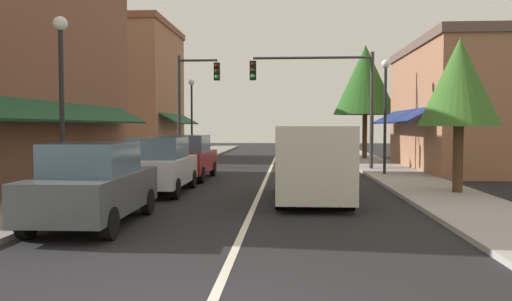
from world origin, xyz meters
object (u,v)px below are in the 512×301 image
Objects in this scene: traffic_signal_left_corner at (192,95)px; street_lamp_left_far at (192,106)px; van_in_lane at (312,160)px; tree_right_near at (459,83)px; tree_right_far at (365,80)px; parked_car_third_left at (188,157)px; parked_car_nearest_left at (94,185)px; street_lamp_right_mid at (385,98)px; parked_car_second_left at (160,165)px; traffic_signal_mast_arm at (328,89)px; street_lamp_left_near at (61,80)px.

street_lamp_left_far is (-0.75, 3.82, -0.43)m from traffic_signal_left_corner.
van_in_lane is 1.09× the size of tree_right_near.
tree_right_near is 16.45m from tree_right_far.
traffic_signal_left_corner is (-1.01, 6.17, 2.84)m from parked_car_third_left.
van_in_lane is (4.80, 3.96, 0.27)m from parked_car_nearest_left.
street_lamp_right_mid reaches higher than tree_right_near.
street_lamp_right_mid is at bearing -93.91° from tree_right_far.
street_lamp_right_mid is at bearing -40.77° from street_lamp_left_far.
parked_car_second_left is 4.93m from van_in_lane.
traffic_signal_mast_arm is at bearing 128.70° from street_lamp_right_mid.
traffic_signal_mast_arm reaches higher than street_lamp_right_mid.
traffic_signal_left_corner reaches higher than parked_car_nearest_left.
parked_car_nearest_left is at bearing -91.38° from parked_car_second_left.
street_lamp_right_mid is (8.08, 5.70, 2.40)m from parked_car_second_left.
tree_right_far is at bearing 86.09° from street_lamp_right_mid.
parked_car_second_left is at bearing 63.01° from street_lamp_left_near.
parked_car_third_left is 0.86× the size of tree_right_near.
street_lamp_left_near is at bearing -102.53° from parked_car_third_left.
tree_right_near is at bearing -45.68° from traffic_signal_left_corner.
street_lamp_left_near is (-7.56, -11.65, -0.60)m from traffic_signal_mast_arm.
tree_right_far is (0.72, 10.60, 1.70)m from street_lamp_right_mid.
street_lamp_left_near is 11.30m from tree_right_near.
traffic_signal_mast_arm is (5.97, 13.68, 2.99)m from parked_car_nearest_left.
tree_right_far reaches higher than van_in_lane.
tree_right_near is (9.13, -4.21, 2.53)m from parked_car_third_left.
van_in_lane is 5.14m from tree_right_near.
van_in_lane reaches higher than parked_car_nearest_left.
street_lamp_left_near is at bearing -122.97° from traffic_signal_mast_arm.
van_in_lane is at bearing -164.41° from tree_right_near.
van_in_lane is at bearing -63.90° from traffic_signal_left_corner.
tree_right_far is at bearing 54.83° from parked_car_third_left.
tree_right_far is (9.75, 5.99, 1.26)m from traffic_signal_left_corner.
tree_right_near is 0.67× the size of tree_right_far.
tree_right_far reaches higher than parked_car_nearest_left.
parked_car_second_left is 0.86× the size of tree_right_near.
van_in_lane is 0.89× the size of traffic_signal_mast_arm.
van_in_lane is 10.17m from traffic_signal_mast_arm.
street_lamp_left_near reaches higher than tree_right_near.
street_lamp_left_far is at bearing 96.11° from parked_car_second_left.
parked_car_second_left is at bearing -144.77° from street_lamp_right_mid.
traffic_signal_mast_arm is at bearing -110.14° from tree_right_far.
parked_car_nearest_left is 6.23m from van_in_lane.
tree_right_near is (4.45, 1.24, 2.27)m from van_in_lane.
traffic_signal_left_corner reaches higher than parked_car_second_left.
tree_right_near reaches higher than parked_car_second_left.
parked_car_second_left is 4.14m from parked_car_third_left.
street_lamp_left_far reaches higher than parked_car_second_left.
street_lamp_right_mid is at bearing 34.48° from parked_car_second_left.
street_lamp_left_near is 13.22m from street_lamp_right_mid.
street_lamp_left_far is at bearing 93.77° from parked_car_nearest_left.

